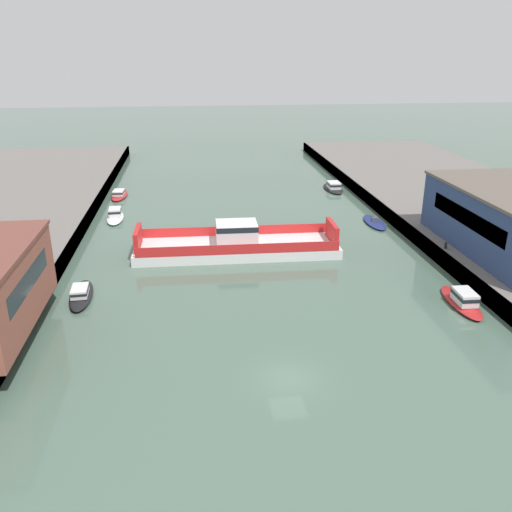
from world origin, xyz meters
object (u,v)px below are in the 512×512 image
chain_ferry (237,244)px  moored_boat_near_right (115,215)px  moored_boat_far_left (374,222)px  moored_boat_mid_left (463,300)px  moored_boat_far_right (119,194)px  moored_boat_mid_right (333,187)px  moored_boat_near_left (81,294)px

chain_ferry → moored_boat_near_right: size_ratio=3.31×
moored_boat_far_left → moored_boat_near_right: bearing=169.3°
chain_ferry → moored_boat_near_right: 21.66m
moored_boat_mid_left → moored_boat_far_left: size_ratio=1.07×
moored_boat_near_right → moored_boat_far_right: moored_boat_near_right is taller
moored_boat_mid_right → moored_boat_far_left: 18.59m
moored_boat_mid_right → chain_ferry: bearing=-123.9°
chain_ferry → moored_boat_near_right: chain_ferry is taller
moored_boat_mid_right → moored_boat_far_left: bearing=-87.7°
moored_boat_mid_right → moored_boat_near_right: bearing=-160.4°
moored_boat_mid_right → moored_boat_far_right: 34.56m
moored_boat_near_left → moored_boat_mid_left: 34.83m
moored_boat_near_right → moored_boat_far_left: size_ratio=1.03×
moored_boat_mid_left → moored_boat_far_right: bearing=129.4°
moored_boat_near_right → moored_boat_mid_left: moored_boat_mid_left is taller
moored_boat_near_left → chain_ferry: bearing=33.2°
chain_ferry → moored_boat_mid_right: size_ratio=3.11×
moored_boat_far_left → moored_boat_far_right: size_ratio=0.95×
chain_ferry → moored_boat_far_left: 21.04m
moored_boat_near_right → moored_boat_mid_left: size_ratio=0.96×
chain_ferry → moored_boat_mid_right: 32.92m
moored_boat_mid_right → moored_boat_mid_left: bearing=-89.2°
moored_boat_mid_right → moored_boat_far_right: bearing=-179.6°
moored_boat_near_right → moored_boat_mid_right: size_ratio=0.94×
moored_boat_near_left → moored_boat_mid_right: (33.76, 37.37, 0.05)m
moored_boat_near_right → moored_boat_far_left: moored_boat_near_right is taller
chain_ferry → moored_boat_mid_right: (18.38, 27.30, -0.55)m
moored_boat_near_right → moored_boat_mid_right: (33.75, 12.05, 0.01)m
moored_boat_mid_right → moored_boat_far_right: (-34.56, -0.22, -0.11)m
moored_boat_near_right → moored_boat_mid_right: moored_boat_mid_right is taller
moored_boat_near_left → moored_boat_mid_left: size_ratio=0.97×
moored_boat_mid_left → moored_boat_far_left: 24.50m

